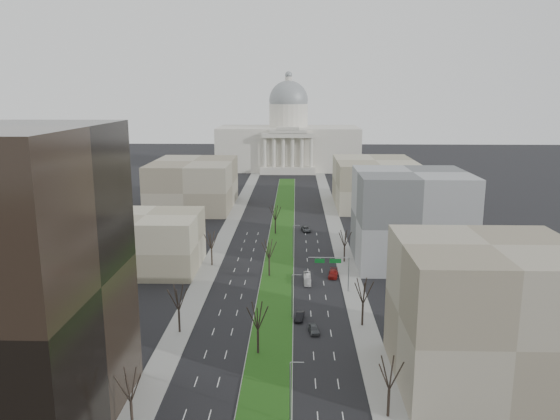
% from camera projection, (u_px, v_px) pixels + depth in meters
% --- Properties ---
extents(ground, '(600.00, 600.00, 0.00)m').
position_uv_depth(ground, '(282.00, 234.00, 171.52)').
color(ground, black).
rests_on(ground, ground).
extents(median, '(8.00, 222.03, 0.20)m').
position_uv_depth(median, '(282.00, 235.00, 170.51)').
color(median, '#999993').
rests_on(median, ground).
extents(sidewalk_left, '(5.00, 330.00, 0.15)m').
position_uv_depth(sidewalk_left, '(215.00, 257.00, 147.58)').
color(sidewalk_left, gray).
rests_on(sidewalk_left, ground).
extents(sidewalk_right, '(5.00, 330.00, 0.15)m').
position_uv_depth(sidewalk_right, '(344.00, 258.00, 146.60)').
color(sidewalk_right, gray).
rests_on(sidewalk_right, ground).
extents(capitol, '(80.00, 46.00, 55.00)m').
position_uv_depth(capitol, '(288.00, 140.00, 314.13)').
color(capitol, beige).
rests_on(capitol, ground).
extents(building_beige_left, '(26.00, 22.00, 14.00)m').
position_uv_depth(building_beige_left, '(147.00, 242.00, 136.77)').
color(building_beige_left, gray).
rests_on(building_beige_left, ground).
extents(building_tan_right, '(26.00, 24.00, 22.00)m').
position_uv_depth(building_tan_right, '(485.00, 315.00, 82.31)').
color(building_tan_right, gray).
rests_on(building_tan_right, ground).
extents(building_grey_right, '(28.00, 26.00, 24.00)m').
position_uv_depth(building_grey_right, '(411.00, 218.00, 140.66)').
color(building_grey_right, slate).
rests_on(building_grey_right, ground).
extents(building_far_left, '(30.00, 40.00, 18.00)m').
position_uv_depth(building_far_left, '(194.00, 184.00, 209.65)').
color(building_far_left, gray).
rests_on(building_far_left, ground).
extents(building_far_right, '(30.00, 40.00, 18.00)m').
position_uv_depth(building_far_right, '(374.00, 183.00, 212.57)').
color(building_far_right, gray).
rests_on(building_far_right, ground).
extents(tree_left_near, '(5.10, 5.10, 9.18)m').
position_uv_depth(tree_left_near, '(130.00, 385.00, 70.98)').
color(tree_left_near, black).
rests_on(tree_left_near, ground).
extents(tree_left_mid, '(5.40, 5.40, 9.72)m').
position_uv_depth(tree_left_mid, '(178.00, 297.00, 100.19)').
color(tree_left_mid, black).
rests_on(tree_left_mid, ground).
extents(tree_left_far, '(5.28, 5.28, 9.50)m').
position_uv_depth(tree_left_far, '(211.00, 240.00, 139.29)').
color(tree_left_far, black).
rests_on(tree_left_far, ground).
extents(tree_right_near, '(5.16, 5.16, 9.29)m').
position_uv_depth(tree_right_near, '(390.00, 373.00, 73.90)').
color(tree_right_near, black).
rests_on(tree_right_near, ground).
extents(tree_right_mid, '(5.52, 5.52, 9.94)m').
position_uv_depth(tree_right_mid, '(363.00, 290.00, 103.10)').
color(tree_right_mid, black).
rests_on(tree_right_mid, ground).
extents(tree_right_far, '(5.04, 5.04, 9.07)m').
position_uv_depth(tree_right_far, '(345.00, 238.00, 142.30)').
color(tree_right_far, black).
rests_on(tree_right_far, ground).
extents(tree_median_a, '(5.40, 5.40, 9.72)m').
position_uv_depth(tree_median_a, '(258.00, 316.00, 91.95)').
color(tree_median_a, black).
rests_on(tree_median_a, ground).
extents(tree_median_b, '(5.40, 5.40, 9.72)m').
position_uv_depth(tree_median_b, '(269.00, 249.00, 131.02)').
color(tree_median_b, black).
rests_on(tree_median_b, ground).
extents(tree_median_c, '(5.40, 5.40, 9.72)m').
position_uv_depth(tree_median_c, '(275.00, 212.00, 170.08)').
color(tree_median_c, black).
rests_on(tree_median_c, ground).
extents(streetlamp_median_a, '(1.90, 0.20, 9.16)m').
position_uv_depth(streetlamp_median_a, '(291.00, 392.00, 72.73)').
color(streetlamp_median_a, gray).
rests_on(streetlamp_median_a, ground).
extents(streetlamp_median_b, '(1.90, 0.20, 9.16)m').
position_uv_depth(streetlamp_median_b, '(292.00, 296.00, 106.91)').
color(streetlamp_median_b, gray).
rests_on(streetlamp_median_b, ground).
extents(streetlamp_median_c, '(1.90, 0.20, 9.16)m').
position_uv_depth(streetlamp_median_c, '(293.00, 241.00, 145.97)').
color(streetlamp_median_c, gray).
rests_on(streetlamp_median_c, ground).
extents(mast_arm_signs, '(9.12, 0.24, 8.09)m').
position_uv_depth(mast_arm_signs, '(337.00, 266.00, 121.04)').
color(mast_arm_signs, gray).
rests_on(mast_arm_signs, ground).
extents(car_grey_near, '(2.33, 4.48, 1.46)m').
position_uv_depth(car_grey_near, '(314.00, 329.00, 101.44)').
color(car_grey_near, '#474B4E').
rests_on(car_grey_near, ground).
extents(car_black, '(2.08, 4.50, 1.43)m').
position_uv_depth(car_black, '(300.00, 316.00, 107.16)').
color(car_black, black).
rests_on(car_black, ground).
extents(car_red, '(2.85, 5.63, 1.57)m').
position_uv_depth(car_red, '(333.00, 274.00, 131.94)').
color(car_red, maroon).
rests_on(car_red, ground).
extents(car_grey_far, '(3.41, 5.83, 1.52)m').
position_uv_depth(car_grey_far, '(306.00, 229.00, 174.92)').
color(car_grey_far, '#45474B').
rests_on(car_grey_far, ground).
extents(box_van, '(1.61, 6.81, 1.90)m').
position_uv_depth(box_van, '(307.00, 279.00, 127.96)').
color(box_van, white).
rests_on(box_van, ground).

